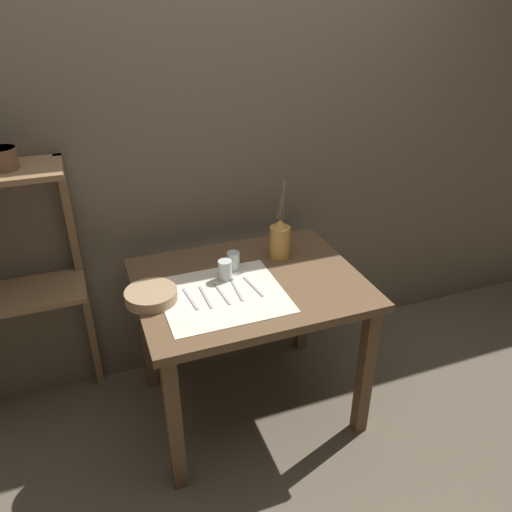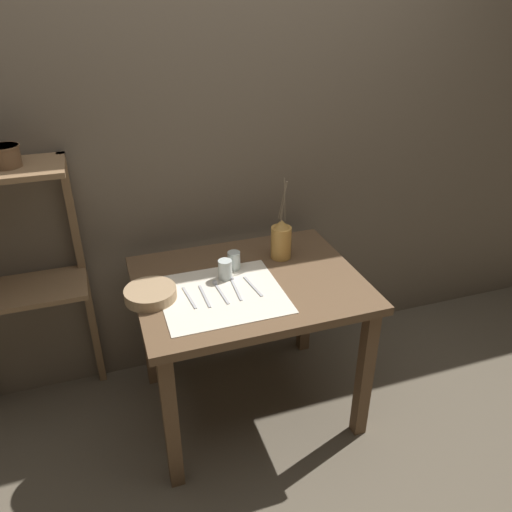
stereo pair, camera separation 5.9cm
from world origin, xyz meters
TOP-DOWN VIEW (x-y plane):
  - ground_plane at (0.00, 0.00)m, footprint 12.00×12.00m
  - stone_wall_back at (0.00, 0.51)m, footprint 7.00×0.06m
  - wooden_table at (0.00, 0.00)m, footprint 1.02×0.80m
  - wooden_shelf_unit at (-1.00, 0.35)m, footprint 0.59×0.30m
  - linen_cloth at (-0.15, -0.08)m, footprint 0.53×0.47m
  - pitcher_with_flowers at (0.22, 0.16)m, footprint 0.10×0.10m
  - wooden_bowl at (-0.44, -0.01)m, footprint 0.22×0.22m
  - glass_tumbler_near at (-0.10, 0.05)m, footprint 0.06×0.06m
  - glass_tumbler_far at (-0.03, 0.12)m, footprint 0.06×0.06m
  - fork_outer at (-0.29, -0.06)m, footprint 0.03×0.18m
  - fork_inner at (-0.22, -0.07)m, footprint 0.02×0.18m
  - spoon_outer at (-0.15, -0.02)m, footprint 0.03×0.19m
  - spoon_inner at (-0.08, -0.01)m, footprint 0.03×0.19m
  - knife_center at (0.00, -0.06)m, footprint 0.04×0.18m
  - metal_pot_small at (-0.92, 0.31)m, footprint 0.12×0.12m

SIDE VIEW (x-z plane):
  - ground_plane at x=0.00m, z-range 0.00..0.00m
  - wooden_table at x=0.00m, z-range 0.27..1.03m
  - linen_cloth at x=-0.15m, z-range 0.76..0.76m
  - fork_outer at x=-0.29m, z-range 0.76..0.77m
  - fork_inner at x=-0.22m, z-range 0.76..0.77m
  - knife_center at x=0.00m, z-range 0.76..0.77m
  - spoon_outer at x=-0.15m, z-range 0.75..0.78m
  - spoon_inner at x=-0.08m, z-range 0.75..0.78m
  - wooden_bowl at x=-0.44m, z-range 0.76..0.81m
  - glass_tumbler_far at x=-0.03m, z-range 0.76..0.85m
  - glass_tumbler_near at x=-0.10m, z-range 0.76..0.85m
  - pitcher_with_flowers at x=0.22m, z-range 0.65..1.06m
  - wooden_shelf_unit at x=-1.00m, z-range 0.25..1.55m
  - stone_wall_back at x=0.00m, z-range 0.00..2.40m
  - metal_pot_small at x=-0.92m, z-range 1.30..1.39m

